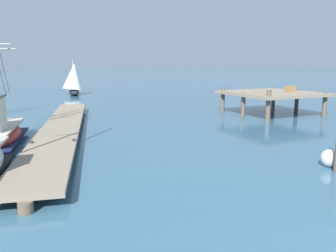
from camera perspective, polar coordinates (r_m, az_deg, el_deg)
The scene contains 4 objects.
floating_dock at distance 17.20m, azimuth -18.00°, elevation -0.18°, with size 3.56×18.45×0.53m.
pier_platform at distance 23.94m, azimuth 17.64°, elevation 5.30°, with size 6.32×6.27×2.01m.
mooring_buoy at distance 12.51m, azimuth 26.34°, elevation -5.02°, with size 0.60×0.60×0.68m.
distant_sailboat at distance 39.19m, azimuth -16.13°, elevation 7.87°, with size 2.55×4.49×3.97m.
Camera 1 is at (-5.66, -2.25, 3.45)m, focal length 35.00 mm.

